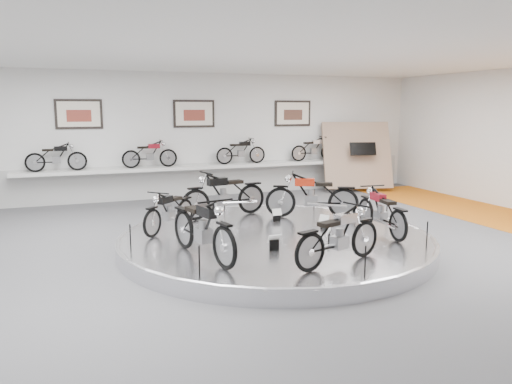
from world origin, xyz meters
name	(u,v)px	position (x,y,z in m)	size (l,w,h in m)	color
floor	(281,252)	(0.00, 0.00, 0.00)	(16.00, 16.00, 0.00)	#525255
ceiling	(283,47)	(0.00, 0.00, 4.00)	(16.00, 16.00, 0.00)	white
wall_back	(194,136)	(0.00, 7.00, 2.00)	(16.00, 16.00, 0.00)	silver
dado_band	(195,180)	(0.00, 6.98, 0.55)	(15.68, 0.04, 1.10)	#BCBCBA
display_platform	(275,241)	(0.00, 0.30, 0.15)	(6.40, 6.40, 0.30)	silver
platform_rim	(276,236)	(0.00, 0.30, 0.27)	(6.40, 6.40, 0.10)	#B2B2BA
shelf	(197,167)	(0.00, 6.70, 1.00)	(11.00, 0.55, 0.10)	silver
poster_left	(79,114)	(-3.50, 6.96, 2.70)	(1.35, 0.06, 0.88)	white
poster_center	(194,114)	(0.00, 6.96, 2.70)	(1.35, 0.06, 0.88)	white
poster_right	(293,113)	(3.50, 6.96, 2.70)	(1.35, 0.06, 0.88)	white
display_panel	(357,155)	(5.60, 6.10, 1.25)	(2.40, 0.12, 2.40)	#947860
shelf_bike_a	(56,159)	(-4.20, 6.70, 1.42)	(1.22, 0.42, 0.73)	black
shelf_bike_b	(150,156)	(-1.50, 6.70, 1.42)	(1.22, 0.42, 0.73)	maroon
shelf_bike_c	(241,153)	(1.50, 6.70, 1.42)	(1.22, 0.42, 0.73)	black
shelf_bike_d	(314,150)	(4.20, 6.70, 1.42)	(1.22, 0.42, 0.73)	silver
bike_a	(312,195)	(1.43, 1.45, 0.85)	(1.86, 0.66, 1.09)	red
bike_b	(224,194)	(-0.48, 2.29, 0.86)	(1.89, 0.67, 1.11)	black
bike_c	(169,210)	(-1.98, 1.37, 0.75)	(1.52, 0.54, 0.89)	black
bike_d	(203,227)	(-1.83, -0.78, 0.85)	(1.87, 0.66, 1.10)	black
bike_e	(339,236)	(0.18, -1.92, 0.79)	(1.66, 0.59, 0.98)	silver
bike_f	(381,211)	(2.04, -0.45, 0.78)	(1.64, 0.58, 0.96)	maroon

